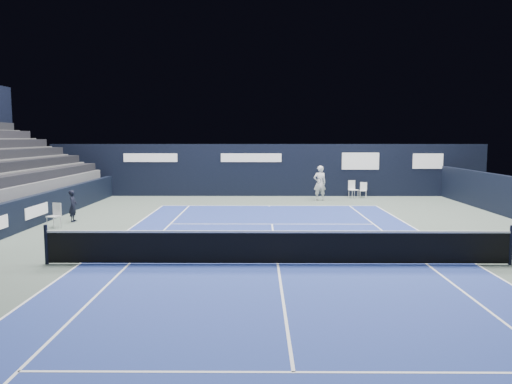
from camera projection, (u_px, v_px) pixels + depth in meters
ground at (275, 248)px, 15.76m from camera, size 48.00×48.00×0.00m
court_surface at (278, 264)px, 13.77m from camera, size 10.97×23.77×0.01m
folding_chair_back_a at (363, 187)px, 29.16m from camera, size 0.49×0.51×0.89m
folding_chair_back_b at (353, 188)px, 28.93m from camera, size 0.58×0.57×1.02m
line_judge_chair at (55, 214)px, 19.41m from camera, size 0.54×0.53×0.95m
line_judge at (73, 206)px, 20.73m from camera, size 0.36×0.51×1.31m
court_markings at (278, 264)px, 13.77m from camera, size 11.03×23.83×0.00m
tennis_net at (278, 246)px, 13.72m from camera, size 12.90×0.10×1.10m
back_sponsor_wall at (268, 170)px, 30.01m from camera, size 26.00×0.63×3.10m
side_barrier_left at (32, 211)px, 19.71m from camera, size 0.33×22.00×1.20m
tennis_player at (320, 183)px, 27.71m from camera, size 0.77×0.90×1.94m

